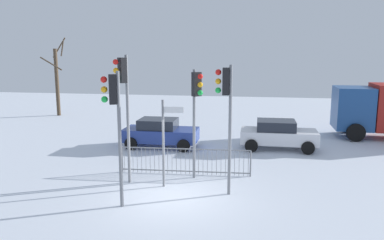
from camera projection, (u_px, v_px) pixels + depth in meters
name	position (u px, v px, depth m)	size (l,w,h in m)	color
ground_plane	(172.00, 197.00, 13.06)	(60.00, 60.00, 0.00)	silver
traffic_light_foreground_right	(226.00, 101.00, 12.75)	(0.57, 0.33, 4.47)	slate
traffic_light_mid_right	(114.00, 109.00, 11.67)	(0.54, 0.39, 4.32)	slate
traffic_light_foreground_left	(196.00, 100.00, 14.40)	(0.46, 0.47, 4.24)	slate
traffic_light_rear_left	(124.00, 91.00, 13.80)	(0.47, 0.47, 4.78)	slate
direction_sign_post	(165.00, 139.00, 13.76)	(0.79, 0.10, 3.21)	slate
pedestrian_guard_railing	(185.00, 161.00, 15.39)	(5.28, 0.33, 1.07)	slate
car_white_far	(278.00, 134.00, 19.38)	(3.81, 1.94, 1.47)	silver
car_blue_near	(160.00, 132.00, 19.80)	(3.81, 1.93, 1.47)	navy
bare_tree_left	(57.00, 79.00, 29.24)	(1.64, 1.71, 5.95)	#473828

